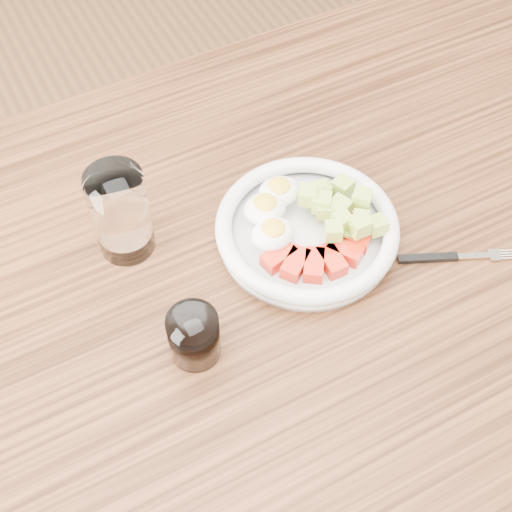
% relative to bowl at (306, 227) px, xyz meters
% --- Properties ---
extents(ground, '(4.00, 4.00, 0.00)m').
position_rel_bowl_xyz_m(ground, '(-0.07, -0.03, -0.79)').
color(ground, brown).
rests_on(ground, ground).
extents(dining_table, '(1.50, 0.90, 0.77)m').
position_rel_bowl_xyz_m(dining_table, '(-0.07, -0.03, -0.12)').
color(dining_table, brown).
rests_on(dining_table, ground).
extents(bowl, '(0.25, 0.25, 0.06)m').
position_rel_bowl_xyz_m(bowl, '(0.00, 0.00, 0.00)').
color(bowl, white).
rests_on(bowl, dining_table).
extents(fork, '(0.16, 0.08, 0.01)m').
position_rel_bowl_xyz_m(fork, '(0.15, -0.12, -0.02)').
color(fork, black).
rests_on(fork, dining_table).
extents(water_glass, '(0.08, 0.08, 0.14)m').
position_rel_bowl_xyz_m(water_glass, '(-0.22, 0.10, 0.04)').
color(water_glass, white).
rests_on(water_glass, dining_table).
extents(coffee_glass, '(0.06, 0.06, 0.07)m').
position_rel_bowl_xyz_m(coffee_glass, '(-0.21, -0.09, 0.01)').
color(coffee_glass, white).
rests_on(coffee_glass, dining_table).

